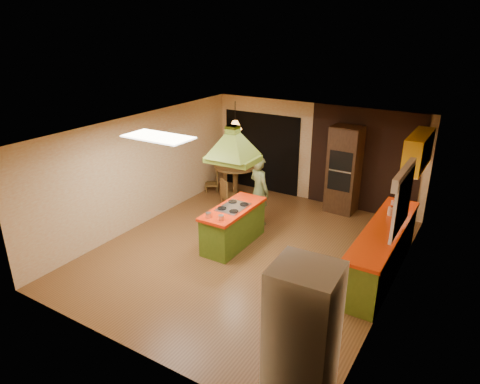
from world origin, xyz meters
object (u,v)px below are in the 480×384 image
Objects in this scene: kitchen_island at (233,226)px; canister_large at (394,206)px; dining_table at (235,174)px; refrigerator at (302,335)px; wall_oven at (344,170)px; man at (259,190)px.

kitchen_island is 8.42× the size of canister_large.
dining_table is 4.40m from canister_large.
canister_large is (0.07, 4.18, 0.11)m from refrigerator.
refrigerator reaches higher than dining_table.
wall_oven is (1.33, 2.82, 0.63)m from kitchen_island.
refrigerator is at bearing -90.97° from canister_large.
refrigerator is (2.82, -4.04, 0.12)m from man.
dining_table is at bearing -17.09° from man.
wall_oven is at bearing 64.53° from kitchen_island.
man is 2.16m from wall_oven.
refrigerator is 5.87m from wall_oven.
refrigerator is 0.87× the size of wall_oven.
kitchen_island is at bearing -155.15° from canister_large.
refrigerator is at bearing 148.47° from man.
man is 4.93m from refrigerator.
canister_large is (2.89, 0.14, 0.22)m from man.
refrigerator is 1.64× the size of dining_table.
refrigerator reaches higher than canister_large.
refrigerator is at bearing -46.23° from kitchen_island.
canister_large is (2.84, 1.31, 0.60)m from kitchen_island.
wall_oven is (-1.44, 5.69, 0.14)m from refrigerator.
man is at bearing -177.17° from canister_large.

